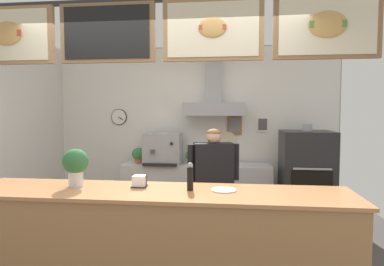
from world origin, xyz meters
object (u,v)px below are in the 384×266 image
potted_rosemary (211,157)px  condiment_plate (224,190)px  espresso_machine (163,149)px  potted_basil (139,155)px  potted_sage (191,156)px  basil_vase (76,165)px  pepper_grinder (190,177)px  napkin_holder (139,182)px  shop_worker (213,189)px  pizza_oven (306,181)px

potted_rosemary → condiment_plate: size_ratio=0.94×
espresso_machine → potted_basil: size_ratio=2.37×
potted_sage → basil_vase: size_ratio=0.63×
espresso_machine → condiment_plate: bearing=-66.9°
potted_rosemary → pepper_grinder: bearing=-90.6°
espresso_machine → napkin_holder: size_ratio=4.25×
potted_rosemary → potted_sage: bearing=-170.4°
shop_worker → espresso_machine: 1.49m
potted_sage → napkin_holder: (-0.18, -2.27, 0.08)m
potted_rosemary → potted_sage: (-0.31, -0.05, 0.01)m
pepper_grinder → napkin_holder: size_ratio=1.76×
potted_rosemary → basil_vase: bearing=-113.7°
basil_vase → condiment_plate: basil_vase is taller
pepper_grinder → napkin_holder: 0.47m
napkin_holder → basil_vase: basil_vase is taller
pepper_grinder → condiment_plate: size_ratio=1.11×
potted_sage → shop_worker: bearing=-70.6°
shop_worker → potted_rosemary: shop_worker is taller
basil_vase → condiment_plate: bearing=-0.3°
shop_worker → basil_vase: 1.69m
espresso_machine → potted_sage: (0.43, -0.00, -0.11)m
potted_sage → napkin_holder: bearing=-94.4°
potted_rosemary → basil_vase: (-1.04, -2.38, 0.24)m
potted_basil → napkin_holder: bearing=-74.2°
shop_worker → condiment_plate: shop_worker is taller
potted_sage → condiment_plate: size_ratio=0.99×
basil_vase → condiment_plate: size_ratio=1.58×
pizza_oven → napkin_holder: bearing=-132.2°
espresso_machine → pepper_grinder: (0.72, -2.35, 0.03)m
pepper_grinder → potted_rosemary: bearing=89.4°
potted_basil → condiment_plate: 2.73m
pizza_oven → espresso_machine: (-2.11, 0.24, 0.41)m
napkin_holder → basil_vase: bearing=-174.2°
potted_rosemary → potted_basil: bearing=-178.0°
pizza_oven → condiment_plate: 2.40m
pizza_oven → condiment_plate: size_ratio=7.23×
potted_rosemary → condiment_plate: bearing=-83.9°
espresso_machine → potted_rosemary: size_ratio=2.87×
pepper_grinder → condiment_plate: bearing=2.8°
espresso_machine → potted_basil: bearing=178.5°
potted_rosemary → pepper_grinder: pepper_grinder is taller
napkin_holder → basil_vase: (-0.56, -0.06, 0.14)m
potted_basil → pepper_grinder: pepper_grinder is taller
potted_rosemary → condiment_plate: (0.26, -2.39, 0.05)m
shop_worker → pepper_grinder: shop_worker is taller
potted_basil → potted_sage: size_ratio=1.14×
condiment_plate → pizza_oven: bearing=62.2°
pepper_grinder → basil_vase: bearing=178.8°
potted_rosemary → pizza_oven: bearing=-11.9°
potted_sage → basil_vase: 2.45m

